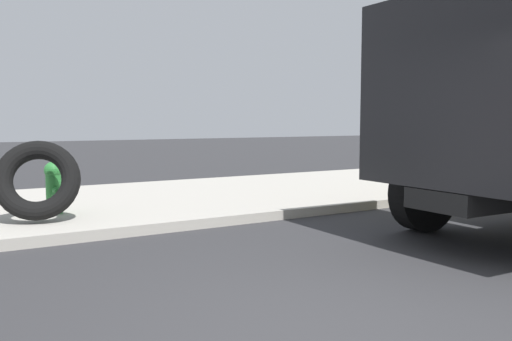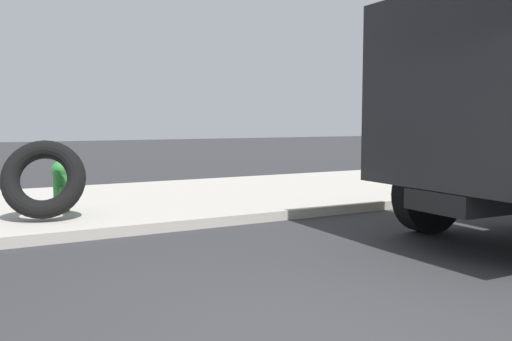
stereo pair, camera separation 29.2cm
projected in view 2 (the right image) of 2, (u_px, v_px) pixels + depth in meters
ground_plane at (325, 333)px, 4.02m from camera, size 80.00×80.00×0.00m
sidewalk_curb at (110, 204)px, 9.69m from camera, size 36.00×5.00×0.15m
fire_hydrant at (61, 185)px, 8.36m from camera, size 0.27×0.61×0.80m
loose_tire at (44, 179)px, 7.71m from camera, size 1.32×1.01×1.17m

